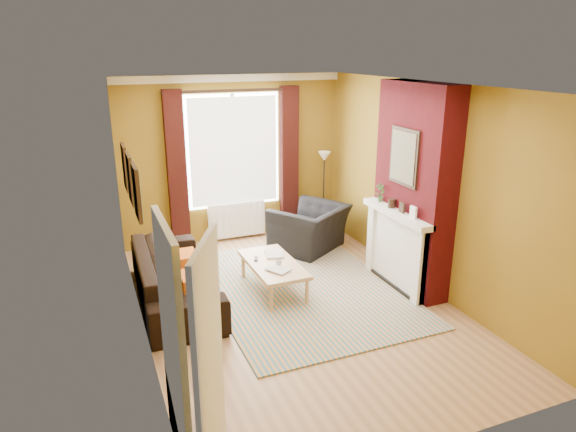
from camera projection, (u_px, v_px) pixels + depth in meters
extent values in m
plane|color=#996D45|center=(295.00, 305.00, 6.72)|extent=(5.50, 5.50, 0.00)
cube|color=olive|center=(233.00, 159.00, 8.70)|extent=(3.80, 0.02, 2.80)
cube|color=olive|center=(437.00, 300.00, 3.86)|extent=(3.80, 0.02, 2.80)
cube|color=olive|center=(425.00, 188.00, 6.96)|extent=(0.02, 5.50, 2.80)
cube|color=olive|center=(136.00, 221.00, 5.61)|extent=(0.02, 5.50, 2.80)
cube|color=white|center=(296.00, 85.00, 5.84)|extent=(3.80, 5.50, 0.01)
cube|color=#45090E|center=(414.00, 189.00, 6.89)|extent=(0.35, 1.40, 2.80)
cube|color=white|center=(397.00, 249.00, 7.09)|extent=(0.12, 1.30, 1.10)
cube|color=white|center=(397.00, 213.00, 6.91)|extent=(0.22, 1.40, 0.08)
cube|color=white|center=(421.00, 268.00, 6.58)|extent=(0.16, 0.14, 1.04)
cube|color=white|center=(374.00, 238.00, 7.60)|extent=(0.16, 0.14, 1.04)
cube|color=black|center=(399.00, 256.00, 7.13)|extent=(0.06, 0.80, 0.90)
cube|color=black|center=(395.00, 283.00, 7.26)|extent=(0.20, 1.00, 0.06)
cube|color=white|center=(413.00, 212.00, 6.56)|extent=(0.03, 0.12, 0.16)
cube|color=black|center=(402.00, 208.00, 6.79)|extent=(0.03, 0.10, 0.14)
cylinder|color=black|center=(392.00, 203.00, 7.01)|extent=(0.10, 0.10, 0.12)
cube|color=black|center=(404.00, 157.00, 6.69)|extent=(0.03, 0.60, 0.75)
cube|color=olive|center=(403.00, 157.00, 6.68)|extent=(0.01, 0.52, 0.66)
cube|color=white|center=(231.00, 78.00, 8.25)|extent=(3.80, 0.08, 0.12)
cube|color=white|center=(233.00, 151.00, 8.63)|extent=(1.60, 0.04, 1.90)
cube|color=white|center=(234.00, 151.00, 8.60)|extent=(1.50, 0.02, 1.80)
cube|color=white|center=(234.00, 151.00, 8.61)|extent=(0.06, 0.04, 1.90)
cube|color=#330E0B|center=(177.00, 169.00, 8.27)|extent=(0.30, 0.16, 2.50)
cube|color=#330E0B|center=(289.00, 159.00, 8.96)|extent=(0.30, 0.16, 2.50)
cylinder|color=black|center=(233.00, 90.00, 8.24)|extent=(2.30, 0.05, 0.05)
cube|color=white|center=(237.00, 220.00, 8.94)|extent=(1.00, 0.10, 0.60)
cube|color=white|center=(212.00, 224.00, 8.73)|extent=(0.04, 0.03, 0.56)
cube|color=white|center=(219.00, 223.00, 8.77)|extent=(0.04, 0.03, 0.56)
cube|color=white|center=(225.00, 222.00, 8.81)|extent=(0.04, 0.03, 0.56)
cube|color=white|center=(231.00, 222.00, 8.85)|extent=(0.04, 0.03, 0.56)
cube|color=white|center=(237.00, 221.00, 8.89)|extent=(0.04, 0.03, 0.56)
cube|color=white|center=(243.00, 220.00, 8.93)|extent=(0.04, 0.03, 0.56)
cube|color=white|center=(249.00, 219.00, 8.97)|extent=(0.04, 0.03, 0.56)
cube|color=white|center=(255.00, 218.00, 9.01)|extent=(0.04, 0.03, 0.56)
cube|color=white|center=(261.00, 218.00, 9.04)|extent=(0.04, 0.03, 0.56)
cube|color=black|center=(136.00, 192.00, 5.42)|extent=(0.04, 0.44, 0.58)
cube|color=yellow|center=(139.00, 192.00, 5.43)|extent=(0.01, 0.38, 0.52)
cube|color=black|center=(130.00, 179.00, 5.99)|extent=(0.04, 0.44, 0.58)
cube|color=green|center=(132.00, 178.00, 6.00)|extent=(0.01, 0.38, 0.52)
cube|color=black|center=(125.00, 167.00, 6.57)|extent=(0.04, 0.44, 0.58)
cube|color=#D16134|center=(127.00, 167.00, 6.58)|extent=(0.01, 0.38, 0.52)
cube|color=white|center=(173.00, 350.00, 3.94)|extent=(0.05, 0.94, 2.06)
cube|color=black|center=(176.00, 349.00, 3.94)|extent=(0.02, 0.80, 1.98)
cube|color=white|center=(210.00, 370.00, 3.69)|extent=(0.37, 0.74, 1.98)
imported|color=#3B6D30|center=(380.00, 193.00, 7.25)|extent=(0.14, 0.10, 0.27)
cube|color=#BC500F|center=(195.00, 280.00, 6.21)|extent=(0.34, 0.40, 0.16)
cube|color=#BC500F|center=(184.00, 259.00, 6.83)|extent=(0.34, 0.40, 0.16)
cube|color=teal|center=(301.00, 288.00, 7.18)|extent=(2.53, 3.48, 0.02)
imported|color=black|center=(175.00, 276.00, 6.74)|extent=(0.98, 2.38, 0.69)
imported|color=black|center=(309.00, 228.00, 8.46)|extent=(1.50, 1.45, 0.74)
cube|color=tan|center=(273.00, 264.00, 7.00)|extent=(0.65, 1.26, 0.05)
cylinder|color=tan|center=(271.00, 299.00, 6.48)|extent=(0.05, 0.05, 0.37)
cylinder|color=tan|center=(307.00, 292.00, 6.67)|extent=(0.05, 0.05, 0.37)
cylinder|color=tan|center=(243.00, 266.00, 7.47)|extent=(0.05, 0.05, 0.37)
cylinder|color=tan|center=(275.00, 261.00, 7.65)|extent=(0.05, 0.05, 0.37)
cylinder|color=olive|center=(287.00, 237.00, 8.52)|extent=(0.37, 0.37, 0.43)
cylinder|color=black|center=(323.00, 231.00, 9.38)|extent=(0.23, 0.23, 0.03)
cylinder|color=black|center=(323.00, 194.00, 9.16)|extent=(0.02, 0.02, 1.36)
cone|color=#F2E3C6|center=(324.00, 156.00, 8.95)|extent=(0.23, 0.23, 0.16)
imported|color=#999999|center=(273.00, 272.00, 6.65)|extent=(0.34, 0.37, 0.03)
imported|color=#999999|center=(266.00, 254.00, 7.23)|extent=(0.30, 0.37, 0.02)
imported|color=#999999|center=(279.00, 263.00, 6.88)|extent=(0.12, 0.12, 0.08)
cube|color=#28282B|center=(256.00, 259.00, 7.10)|extent=(0.10, 0.15, 0.02)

